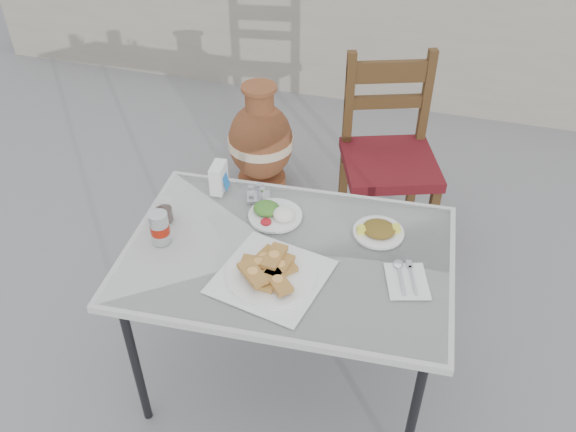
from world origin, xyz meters
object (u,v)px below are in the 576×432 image
(salad_chopped_plate, at_px, (379,230))
(terracotta_urn, at_px, (261,142))
(condiment_caddy, at_px, (258,194))
(pide_plate, at_px, (271,270))
(cola_glass, at_px, (164,212))
(chair, at_px, (388,156))
(cafe_table, at_px, (288,262))
(salad_rice_plate, at_px, (275,213))
(soda_can, at_px, (160,228))
(napkin_holder, at_px, (219,178))

(salad_chopped_plate, xyz_separation_m, terracotta_urn, (-0.80, 1.05, -0.41))
(salad_chopped_plate, distance_m, terracotta_urn, 1.38)
(salad_chopped_plate, height_order, condiment_caddy, condiment_caddy)
(salad_chopped_plate, bearing_deg, pide_plate, -133.46)
(cola_glass, height_order, chair, chair)
(pide_plate, bearing_deg, cafe_table, 82.11)
(cafe_table, relative_size, terracotta_urn, 1.84)
(pide_plate, bearing_deg, chair, 78.28)
(salad_rice_plate, relative_size, cola_glass, 2.22)
(cafe_table, relative_size, condiment_caddy, 10.94)
(pide_plate, bearing_deg, soda_can, 171.56)
(salad_rice_plate, relative_size, condiment_caddy, 1.85)
(pide_plate, distance_m, terracotta_urn, 1.52)
(chair, bearing_deg, condiment_caddy, -139.43)
(terracotta_urn, bearing_deg, cafe_table, -67.16)
(salad_rice_plate, height_order, condiment_caddy, condiment_caddy)
(salad_chopped_plate, xyz_separation_m, cola_glass, (-0.76, -0.15, 0.02))
(pide_plate, height_order, terracotta_urn, pide_plate)
(pide_plate, relative_size, terracotta_urn, 0.62)
(pide_plate, xyz_separation_m, salad_rice_plate, (-0.08, 0.30, -0.01))
(condiment_caddy, bearing_deg, soda_can, -127.03)
(condiment_caddy, bearing_deg, cola_glass, -142.36)
(salad_chopped_plate, bearing_deg, cafe_table, -146.95)
(salad_rice_plate, relative_size, terracotta_urn, 0.31)
(terracotta_urn, bearing_deg, napkin_holder, -80.49)
(pide_plate, distance_m, salad_rice_plate, 0.32)
(napkin_holder, bearing_deg, condiment_caddy, -8.81)
(pide_plate, distance_m, napkin_holder, 0.53)
(napkin_holder, bearing_deg, salad_rice_plate, -25.72)
(cafe_table, relative_size, pide_plate, 2.98)
(cafe_table, relative_size, chair, 1.22)
(salad_chopped_plate, bearing_deg, soda_can, -160.68)
(pide_plate, relative_size, soda_can, 3.27)
(napkin_holder, height_order, terracotta_urn, napkin_holder)
(soda_can, bearing_deg, chair, 58.01)
(pide_plate, relative_size, salad_rice_plate, 1.98)
(salad_rice_plate, distance_m, condiment_caddy, 0.13)
(cafe_table, distance_m, salad_rice_plate, 0.21)
(cola_glass, distance_m, chair, 1.19)
(cafe_table, xyz_separation_m, terracotta_urn, (-0.52, 1.23, -0.34))
(pide_plate, bearing_deg, cola_glass, 159.55)
(salad_rice_plate, distance_m, cola_glass, 0.40)
(soda_can, xyz_separation_m, napkin_holder, (0.09, 0.34, -0.00))
(salad_rice_plate, height_order, salad_chopped_plate, salad_rice_plate)
(cola_glass, bearing_deg, soda_can, -71.38)
(salad_chopped_plate, bearing_deg, condiment_caddy, 171.17)
(salad_chopped_plate, relative_size, soda_can, 1.51)
(cafe_table, bearing_deg, salad_chopped_plate, 33.05)
(soda_can, bearing_deg, condiment_caddy, 52.97)
(napkin_holder, relative_size, condiment_caddy, 1.06)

